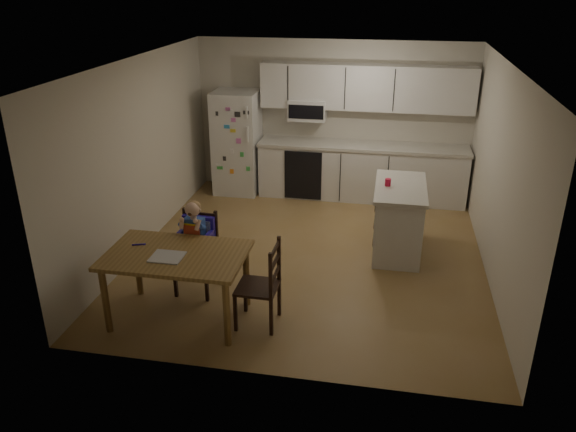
# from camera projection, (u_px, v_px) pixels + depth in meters

# --- Properties ---
(room) EXTENTS (4.52, 5.01, 2.51)m
(room) POSITION_uv_depth(u_px,v_px,m) (316.00, 154.00, 7.42)
(room) COLOR olive
(room) RESTS_ON ground
(refrigerator) EXTENTS (0.72, 0.70, 1.70)m
(refrigerator) POSITION_uv_depth(u_px,v_px,m) (237.00, 142.00, 9.35)
(refrigerator) COLOR silver
(refrigerator) RESTS_ON ground
(kitchen_run) EXTENTS (3.37, 0.62, 2.15)m
(kitchen_run) POSITION_uv_depth(u_px,v_px,m) (361.00, 146.00, 9.07)
(kitchen_run) COLOR silver
(kitchen_run) RESTS_ON ground
(kitchen_island) EXTENTS (0.65, 1.25, 0.92)m
(kitchen_island) POSITION_uv_depth(u_px,v_px,m) (398.00, 219.00, 7.41)
(kitchen_island) COLOR silver
(kitchen_island) RESTS_ON ground
(red_cup) EXTENTS (0.08, 0.08, 0.09)m
(red_cup) POSITION_uv_depth(u_px,v_px,m) (388.00, 182.00, 7.22)
(red_cup) COLOR red
(red_cup) RESTS_ON kitchen_island
(dining_table) EXTENTS (1.45, 0.93, 0.78)m
(dining_table) POSITION_uv_depth(u_px,v_px,m) (176.00, 262.00, 5.85)
(dining_table) COLOR brown
(dining_table) RESTS_ON ground
(napkin) EXTENTS (0.33, 0.28, 0.01)m
(napkin) POSITION_uv_depth(u_px,v_px,m) (167.00, 257.00, 5.72)
(napkin) COLOR #ABACB0
(napkin) RESTS_ON dining_table
(toddler_spoon) EXTENTS (0.12, 0.06, 0.02)m
(toddler_spoon) POSITION_uv_depth(u_px,v_px,m) (138.00, 245.00, 5.97)
(toddler_spoon) COLOR #2E1EB2
(toddler_spoon) RESTS_ON dining_table
(chair_booster) EXTENTS (0.45, 0.45, 1.13)m
(chair_booster) POSITION_uv_depth(u_px,v_px,m) (196.00, 237.00, 6.40)
(chair_booster) COLOR black
(chair_booster) RESTS_ON ground
(chair_side) EXTENTS (0.43, 0.43, 0.95)m
(chair_side) POSITION_uv_depth(u_px,v_px,m) (266.00, 280.00, 5.79)
(chair_side) COLOR black
(chair_side) RESTS_ON ground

